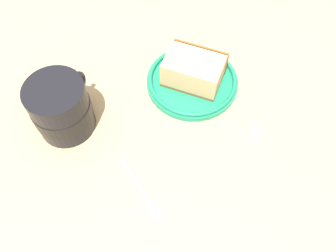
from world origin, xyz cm
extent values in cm
cube|color=tan|center=(0.00, 0.00, -1.37)|extent=(116.27, 116.27, 2.74)
cylinder|color=#1E8C66|center=(-7.91, 0.21, 0.52)|extent=(17.49, 17.49, 1.04)
torus|color=#1E8C66|center=(-7.91, 0.21, 1.42)|extent=(16.85, 16.85, 0.76)
cube|color=brown|center=(-7.91, 0.21, 1.34)|extent=(12.00, 12.52, 0.60)
cube|color=#EAB27F|center=(-7.91, 0.21, 4.11)|extent=(12.00, 12.52, 4.94)
cube|color=brown|center=(-10.83, -2.15, 4.11)|extent=(7.10, 8.54, 4.94)
cylinder|color=black|center=(16.24, -3.35, 5.20)|extent=(9.92, 9.92, 10.39)
cylinder|color=black|center=(16.24, -3.35, 4.77)|extent=(10.12, 10.12, 2.93)
cylinder|color=#47230F|center=(16.24, -3.35, 8.95)|extent=(8.73, 8.73, 0.40)
torus|color=black|center=(12.28, -6.33, 5.20)|extent=(4.93, 4.02, 5.48)
ellipsoid|color=silver|center=(10.41, 18.28, 0.40)|extent=(2.16, 3.11, 0.80)
cylinder|color=silver|center=(10.74, 12.27, 0.25)|extent=(1.00, 9.06, 0.50)
cube|color=white|center=(-11.54, 14.95, 0.76)|extent=(2.12, 2.12, 1.53)
camera|label=1|loc=(17.29, 34.35, 54.61)|focal=37.96mm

